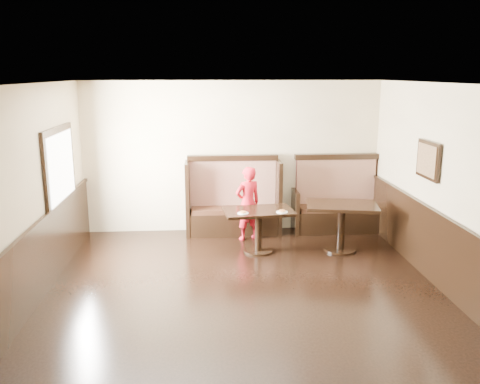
{
  "coord_description": "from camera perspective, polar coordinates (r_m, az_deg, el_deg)",
  "views": [
    {
      "loc": [
        -0.53,
        -5.83,
        2.93
      ],
      "look_at": [
        0.06,
        2.35,
        1.0
      ],
      "focal_mm": 38.0,
      "sensor_mm": 36.0,
      "label": 1
    }
  ],
  "objects": [
    {
      "name": "table_neighbor",
      "position": [
        8.64,
        11.32,
        -2.65
      ],
      "size": [
        1.28,
        0.96,
        0.81
      ],
      "rotation": [
        0.0,
        0.0,
        -0.18
      ],
      "color": "black",
      "rests_on": "ground"
    },
    {
      "name": "child",
      "position": [
        9.04,
        0.89,
        -1.28
      ],
      "size": [
        0.57,
        0.49,
        1.33
      ],
      "primitive_type": "imported",
      "rotation": [
        0.0,
        0.0,
        3.55
      ],
      "color": "red",
      "rests_on": "ground"
    },
    {
      "name": "booth_neighbor",
      "position": [
        9.77,
        10.73,
        -1.52
      ],
      "size": [
        1.65,
        0.72,
        1.45
      ],
      "color": "black",
      "rests_on": "ground"
    },
    {
      "name": "pizza_plate_left",
      "position": [
        8.17,
        0.34,
        -2.34
      ],
      "size": [
        0.18,
        0.18,
        0.03
      ],
      "color": "white",
      "rests_on": "table_main"
    },
    {
      "name": "table_main",
      "position": [
        8.43,
        2.08,
        -3.14
      ],
      "size": [
        1.21,
        0.83,
        0.72
      ],
      "rotation": [
        0.0,
        0.0,
        0.11
      ],
      "color": "black",
      "rests_on": "ground"
    },
    {
      "name": "ground",
      "position": [
        6.55,
        0.99,
        -13.35
      ],
      "size": [
        7.0,
        7.0,
        0.0
      ],
      "primitive_type": "plane",
      "color": "black",
      "rests_on": "ground"
    },
    {
      "name": "room_shell",
      "position": [
        6.53,
        -1.84,
        -7.05
      ],
      "size": [
        7.0,
        7.0,
        7.0
      ],
      "color": "beige",
      "rests_on": "ground"
    },
    {
      "name": "pizza_plate_right",
      "position": [
        8.26,
        4.74,
        -2.2
      ],
      "size": [
        0.19,
        0.19,
        0.03
      ],
      "color": "white",
      "rests_on": "table_main"
    },
    {
      "name": "booth_main",
      "position": [
        9.46,
        -0.77,
        -1.49
      ],
      "size": [
        1.75,
        0.72,
        1.45
      ],
      "color": "black",
      "rests_on": "ground"
    }
  ]
}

